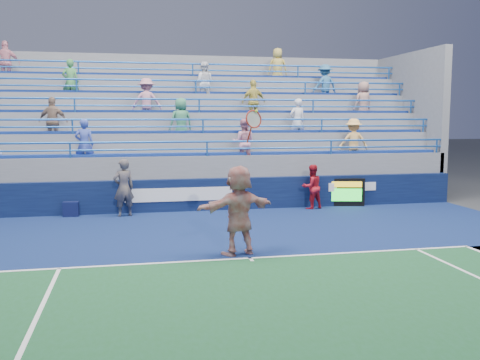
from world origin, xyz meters
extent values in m
plane|color=#333538|center=(0.00, 0.00, 0.00)|extent=(120.00, 120.00, 0.00)
cube|color=navy|center=(0.00, 2.20, 0.01)|extent=(18.00, 8.40, 0.02)
cube|color=white|center=(0.00, 0.00, 0.02)|extent=(11.00, 0.10, 0.01)
cube|color=white|center=(0.00, -0.10, 0.02)|extent=(0.08, 0.30, 0.01)
cube|color=#091033|center=(0.00, 6.50, 0.55)|extent=(18.00, 0.30, 1.10)
cube|color=white|center=(-1.00, 6.34, 0.60)|extent=(3.60, 0.02, 0.45)
cube|color=white|center=(5.20, 6.34, 0.70)|extent=(1.80, 0.02, 0.30)
cube|color=slate|center=(0.00, 9.45, 0.55)|extent=(18.00, 5.60, 1.10)
cube|color=slate|center=(0.00, 9.45, 0.93)|extent=(18.00, 5.60, 1.85)
cube|color=#163598|center=(0.00, 7.10, 1.90)|extent=(17.40, 0.45, 0.10)
cylinder|color=#205AAF|center=(0.00, 6.70, 2.35)|extent=(18.00, 0.07, 0.07)
cube|color=slate|center=(0.00, 9.95, 1.30)|extent=(18.00, 4.60, 2.60)
cube|color=#163598|center=(0.00, 8.10, 2.65)|extent=(17.40, 0.45, 0.10)
cylinder|color=#205AAF|center=(0.00, 7.70, 3.10)|extent=(18.00, 0.07, 0.07)
cube|color=slate|center=(0.00, 10.45, 1.68)|extent=(18.00, 3.60, 3.35)
cube|color=#163598|center=(0.00, 9.10, 3.40)|extent=(17.40, 0.45, 0.10)
cylinder|color=#205AAF|center=(0.00, 8.70, 3.85)|extent=(18.00, 0.07, 0.07)
cube|color=slate|center=(0.00, 10.95, 2.05)|extent=(18.00, 2.60, 4.10)
cube|color=#163598|center=(0.00, 10.10, 4.15)|extent=(17.40, 0.45, 0.10)
cylinder|color=#205AAF|center=(0.00, 9.70, 4.60)|extent=(18.00, 0.07, 0.07)
cube|color=slate|center=(0.00, 11.45, 2.42)|extent=(18.00, 1.60, 4.85)
cube|color=#163598|center=(0.00, 11.10, 4.90)|extent=(17.40, 0.45, 0.10)
cylinder|color=#205AAF|center=(0.00, 10.70, 5.35)|extent=(18.00, 0.07, 0.07)
imported|color=silver|center=(3.66, 8.10, 3.03)|extent=(0.67, 0.49, 1.70)
imported|color=gold|center=(3.71, 11.10, 5.28)|extent=(0.93, 0.70, 1.70)
imported|color=teal|center=(5.50, 10.10, 4.53)|extent=(1.20, 0.83, 1.70)
imported|color=#FFBC63|center=(5.52, 7.10, 2.28)|extent=(1.17, 0.77, 1.70)
imported|color=white|center=(0.37, 10.10, 4.53)|extent=(0.94, 0.80, 1.70)
imported|color=#D1BF51|center=(2.19, 9.10, 3.78)|extent=(1.07, 0.64, 1.70)
imported|color=#384AA8|center=(-4.08, 7.10, 2.28)|extent=(0.63, 0.42, 1.70)
imported|color=#CC849A|center=(-1.93, 9.10, 3.78)|extent=(1.16, 0.75, 1.70)
imported|color=#408E49|center=(-4.75, 10.10, 4.53)|extent=(0.65, 0.46, 1.70)
imported|color=#3C845C|center=(-0.75, 8.10, 3.03)|extent=(0.93, 0.72, 1.70)
imported|color=pink|center=(-7.22, 11.10, 5.28)|extent=(1.04, 0.54, 1.70)
imported|color=pink|center=(1.36, 7.10, 2.28)|extent=(0.96, 0.83, 1.70)
imported|color=tan|center=(6.79, 9.10, 3.78)|extent=(0.94, 0.73, 1.70)
imported|color=#8A6F5C|center=(-5.18, 8.10, 3.03)|extent=(1.05, 0.58, 1.70)
cube|color=black|center=(4.89, 6.35, 0.50)|extent=(1.45, 0.47, 1.01)
cube|color=gold|center=(4.89, 6.26, 0.81)|extent=(1.24, 0.02, 0.20)
cube|color=#19E533|center=(4.89, 6.26, 0.43)|extent=(1.24, 0.02, 0.45)
cube|color=#0B1137|center=(-4.49, 6.29, 0.24)|extent=(0.50, 0.50, 0.49)
cube|color=#0B1137|center=(-4.49, 6.51, 0.68)|extent=(0.49, 0.07, 0.38)
imported|color=silver|center=(-0.17, 0.45, 1.04)|extent=(2.03, 1.18, 2.09)
torus|color=#AD2315|center=(0.18, 0.45, 3.13)|extent=(0.43, 0.24, 0.42)
cylinder|color=#AD2315|center=(0.08, 0.45, 2.78)|extent=(0.09, 0.24, 0.38)
sphere|color=#C5E234|center=(0.23, 0.40, 3.31)|extent=(0.07, 0.07, 0.07)
imported|color=#141938|center=(-2.82, 5.89, 0.93)|extent=(0.79, 0.64, 1.86)
imported|color=#AB1320|center=(3.57, 6.05, 0.77)|extent=(0.87, 0.75, 1.55)
camera|label=1|loc=(-2.59, -11.44, 3.17)|focal=40.00mm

